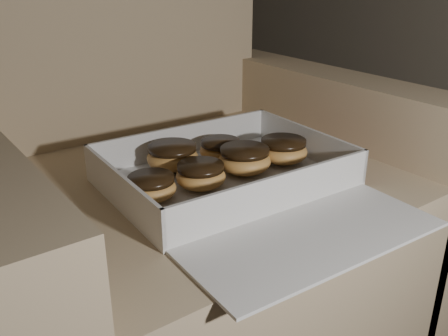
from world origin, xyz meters
TOP-DOWN VIEW (x-y plane):
  - armchair at (0.75, 0.28)m, footprint 0.85×0.71m
  - bakery_box at (0.77, 0.12)m, footprint 0.40×0.47m
  - donut_a at (0.81, 0.16)m, footprint 0.09×0.09m
  - donut_b at (0.63, 0.16)m, footprint 0.08×0.08m
  - donut_c at (0.71, 0.15)m, footprint 0.08×0.08m
  - donut_d at (0.90, 0.15)m, footprint 0.09×0.09m
  - donut_e at (0.72, 0.24)m, footprint 0.09×0.09m
  - donut_f at (0.81, 0.23)m, footprint 0.08×0.08m
  - crumb_a at (0.70, 0.05)m, footprint 0.01×0.01m
  - crumb_b at (0.61, 0.10)m, footprint 0.01×0.01m
  - crumb_c at (0.90, 0.09)m, footprint 0.01×0.01m

SIDE VIEW (x-z plane):
  - armchair at x=0.75m, z-range -0.16..0.72m
  - crumb_a at x=0.70m, z-range 0.40..0.41m
  - crumb_b at x=0.61m, z-range 0.40..0.41m
  - crumb_c at x=0.90m, z-range 0.40..0.41m
  - bakery_box at x=0.77m, z-range 0.38..0.44m
  - donut_b at x=0.63m, z-range 0.40..0.44m
  - donut_f at x=0.81m, z-range 0.40..0.44m
  - donut_c at x=0.71m, z-range 0.40..0.45m
  - donut_d at x=0.90m, z-range 0.40..0.45m
  - donut_e at x=0.72m, z-range 0.41..0.45m
  - donut_a at x=0.81m, z-range 0.41..0.45m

